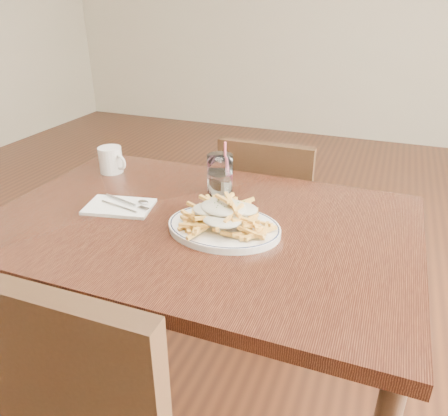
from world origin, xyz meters
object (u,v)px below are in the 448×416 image
at_px(chair_far, 268,217).
at_px(loaded_fries, 224,212).
at_px(fries_plate, 224,227).
at_px(water_glass, 220,177).
at_px(table, 201,243).
at_px(coffee_mug, 111,160).

relative_size(chair_far, loaded_fries, 3.30).
xyz_separation_m(fries_plate, loaded_fries, (-0.00, 0.00, 0.05)).
xyz_separation_m(loaded_fries, water_glass, (-0.10, 0.22, -0.00)).
height_order(chair_far, water_glass, water_glass).
bearing_deg(loaded_fries, table, 157.29).
relative_size(chair_far, fries_plate, 2.59).
bearing_deg(loaded_fries, coffee_mug, 153.94).
relative_size(table, chair_far, 1.46).
relative_size(loaded_fries, water_glass, 1.39).
bearing_deg(loaded_fries, fries_plate, -14.04).
xyz_separation_m(chair_far, fries_plate, (0.05, -0.66, 0.29)).
height_order(fries_plate, loaded_fries, loaded_fries).
distance_m(table, coffee_mug, 0.52).
distance_m(loaded_fries, coffee_mug, 0.60).
bearing_deg(coffee_mug, water_glass, -5.12).
xyz_separation_m(fries_plate, coffee_mug, (-0.54, 0.26, 0.04)).
xyz_separation_m(water_glass, coffee_mug, (-0.44, 0.04, -0.01)).
relative_size(fries_plate, water_glass, 1.77).
bearing_deg(coffee_mug, table, -26.69).
relative_size(chair_far, water_glass, 4.58).
height_order(water_glass, coffee_mug, water_glass).
bearing_deg(water_glass, chair_far, 83.21).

